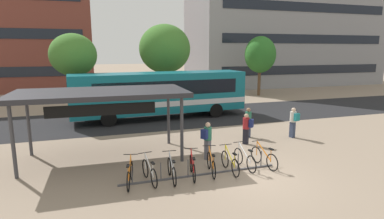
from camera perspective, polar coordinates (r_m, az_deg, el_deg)
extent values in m
plane|color=gray|center=(12.22, 11.23, -12.06)|extent=(200.00, 200.00, 0.00)
cube|color=#232326|center=(22.19, -2.79, -1.37)|extent=(80.00, 7.20, 0.01)
cube|color=#0F6070|center=(21.60, -5.85, 3.22)|extent=(12.13, 3.26, 2.70)
cube|color=silver|center=(21.70, -5.81, 1.52)|extent=(12.15, 3.28, 0.36)
cube|color=black|center=(20.73, -20.66, 5.40)|extent=(1.13, 2.35, 0.40)
cube|color=black|center=(20.82, -21.95, 2.94)|extent=(0.21, 2.19, 1.40)
cube|color=black|center=(20.45, -4.13, 3.96)|extent=(9.83, 0.64, 0.97)
cube|color=black|center=(22.82, -5.97, 4.66)|extent=(9.83, 0.64, 0.97)
cylinder|color=black|center=(20.04, -15.19, -1.63)|extent=(1.02, 0.36, 1.00)
cylinder|color=black|center=(22.30, -15.83, -0.42)|extent=(1.02, 0.36, 1.00)
cylinder|color=black|center=(22.04, 4.40, -0.16)|extent=(1.02, 0.36, 1.00)
cylinder|color=black|center=(24.11, 2.03, 0.83)|extent=(1.02, 0.36, 1.00)
cube|color=#47474C|center=(12.08, 1.68, -11.95)|extent=(6.27, 0.15, 0.06)
cylinder|color=#47474C|center=(11.40, -11.03, -11.87)|extent=(0.04, 0.04, 0.70)
cylinder|color=#47474C|center=(11.55, -5.78, -11.39)|extent=(0.04, 0.04, 0.70)
cylinder|color=#47474C|center=(11.81, -0.74, -10.84)|extent=(0.04, 0.04, 0.70)
cylinder|color=#47474C|center=(12.14, 4.04, -10.23)|extent=(0.04, 0.04, 0.70)
cylinder|color=#47474C|center=(12.55, 8.52, -9.60)|extent=(0.04, 0.04, 0.70)
cylinder|color=#47474C|center=(13.04, 12.68, -8.96)|extent=(0.04, 0.04, 0.70)
torus|color=black|center=(11.84, -11.14, -10.98)|extent=(0.20, 0.70, 0.70)
torus|color=black|center=(10.90, -11.71, -12.97)|extent=(0.20, 0.70, 0.70)
cube|color=orange|center=(11.27, -11.46, -10.43)|extent=(0.23, 0.90, 0.58)
cylinder|color=orange|center=(10.89, -11.71, -11.49)|extent=(0.04, 0.04, 0.55)
cube|color=black|center=(10.79, -11.76, -10.19)|extent=(0.15, 0.24, 0.05)
cylinder|color=orange|center=(11.70, -11.21, -9.59)|extent=(0.04, 0.04, 0.65)
cylinder|color=black|center=(11.60, -11.27, -8.14)|extent=(0.51, 0.14, 0.03)
torus|color=black|center=(11.93, -8.64, -10.72)|extent=(0.14, 0.70, 0.70)
torus|color=black|center=(11.02, -7.05, -12.54)|extent=(0.14, 0.70, 0.70)
cube|color=silver|center=(11.37, -7.95, -10.10)|extent=(0.16, 0.92, 0.58)
cylinder|color=silver|center=(11.01, -7.25, -11.09)|extent=(0.03, 0.03, 0.55)
cube|color=black|center=(10.92, -7.29, -9.80)|extent=(0.13, 0.23, 0.05)
cylinder|color=silver|center=(11.80, -8.65, -9.34)|extent=(0.04, 0.04, 0.65)
cylinder|color=black|center=(11.69, -8.70, -7.89)|extent=(0.52, 0.10, 0.03)
torus|color=black|center=(12.02, -4.21, -10.45)|extent=(0.09, 0.71, 0.70)
torus|color=black|center=(11.09, -3.30, -12.33)|extent=(0.09, 0.71, 0.70)
cube|color=#B7BABF|center=(11.45, -3.81, -9.87)|extent=(0.09, 0.92, 0.58)
cylinder|color=#B7BABF|center=(11.08, -3.41, -10.88)|extent=(0.03, 0.03, 0.55)
cube|color=black|center=(10.98, -3.43, -9.60)|extent=(0.11, 0.23, 0.05)
cylinder|color=#B7BABF|center=(11.89, -4.21, -9.08)|extent=(0.03, 0.03, 0.65)
cylinder|color=black|center=(11.78, -4.24, -7.64)|extent=(0.52, 0.06, 0.03)
torus|color=black|center=(12.27, -0.19, -9.96)|extent=(0.18, 0.70, 0.70)
torus|color=black|center=(11.33, 0.39, -11.79)|extent=(0.18, 0.70, 0.70)
cube|color=red|center=(11.70, 0.07, -9.38)|extent=(0.21, 0.91, 0.58)
cylinder|color=red|center=(11.32, 0.33, -10.36)|extent=(0.04, 0.04, 0.55)
cube|color=black|center=(11.23, 0.33, -9.11)|extent=(0.14, 0.24, 0.05)
cylinder|color=red|center=(12.14, -0.18, -8.61)|extent=(0.04, 0.04, 0.65)
cylinder|color=black|center=(12.04, -0.18, -7.20)|extent=(0.52, 0.13, 0.03)
torus|color=black|center=(12.61, 3.14, -9.38)|extent=(0.17, 0.70, 0.70)
torus|color=black|center=(11.68, 4.04, -11.10)|extent=(0.17, 0.70, 0.70)
cube|color=orange|center=(12.05, 3.57, -8.78)|extent=(0.20, 0.91, 0.58)
cylinder|color=orange|center=(11.67, 3.96, -9.72)|extent=(0.04, 0.04, 0.55)
cube|color=black|center=(11.58, 3.98, -8.49)|extent=(0.14, 0.23, 0.05)
cylinder|color=orange|center=(12.49, 3.17, -8.06)|extent=(0.04, 0.04, 0.65)
cylinder|color=black|center=(12.39, 3.19, -6.69)|extent=(0.52, 0.12, 0.03)
torus|color=black|center=(12.80, 6.11, -9.12)|extent=(0.06, 0.70, 0.70)
torus|color=black|center=(11.93, 8.04, -10.70)|extent=(0.06, 0.70, 0.70)
cube|color=yellow|center=(12.27, 7.04, -8.48)|extent=(0.05, 0.92, 0.58)
cylinder|color=yellow|center=(11.92, 7.87, -9.35)|extent=(0.03, 0.03, 0.55)
cube|color=black|center=(11.83, 7.91, -8.15)|extent=(0.10, 0.22, 0.05)
cylinder|color=yellow|center=(12.68, 6.17, -7.82)|extent=(0.03, 0.03, 0.65)
cylinder|color=black|center=(12.58, 6.20, -6.46)|extent=(0.52, 0.04, 0.03)
torus|color=black|center=(13.22, 8.57, -8.53)|extent=(0.09, 0.71, 0.70)
torus|color=black|center=(12.40, 10.93, -9.94)|extent=(0.09, 0.71, 0.70)
cube|color=silver|center=(12.72, 9.71, -7.86)|extent=(0.09, 0.92, 0.58)
cylinder|color=silver|center=(12.39, 10.73, -8.65)|extent=(0.03, 0.03, 0.55)
cube|color=black|center=(12.30, 10.77, -7.49)|extent=(0.11, 0.23, 0.05)
cylinder|color=silver|center=(13.10, 8.65, -7.26)|extent=(0.03, 0.03, 0.65)
cylinder|color=black|center=(13.01, 8.69, -5.94)|extent=(0.52, 0.06, 0.03)
torus|color=black|center=(13.52, 11.81, -8.19)|extent=(0.14, 0.70, 0.70)
torus|color=black|center=(12.78, 14.61, -9.47)|extent=(0.14, 0.70, 0.70)
cube|color=orange|center=(13.06, 13.17, -7.49)|extent=(0.16, 0.92, 0.58)
cylinder|color=orange|center=(12.76, 14.38, -8.22)|extent=(0.03, 0.03, 0.55)
cube|color=black|center=(12.68, 14.43, -7.10)|extent=(0.13, 0.23, 0.05)
cylinder|color=orange|center=(13.40, 11.91, -6.95)|extent=(0.04, 0.04, 0.65)
cylinder|color=black|center=(13.31, 11.97, -5.66)|extent=(0.52, 0.10, 0.03)
cylinder|color=#38383D|center=(13.13, -30.24, -5.23)|extent=(0.14, 0.14, 2.82)
cylinder|color=#38383D|center=(13.11, -1.90, -3.73)|extent=(0.14, 0.14, 2.82)
cylinder|color=#38383D|center=(15.68, -27.98, -2.59)|extent=(0.14, 0.14, 2.82)
cylinder|color=#38383D|center=(15.67, -4.38, -1.33)|extent=(0.14, 0.14, 2.82)
cube|color=#28282D|center=(13.75, -16.46, 2.92)|extent=(7.29, 3.66, 0.20)
cube|color=black|center=(12.34, -16.32, -0.06)|extent=(4.11, 0.18, 0.44)
cube|color=#2D3851|center=(17.81, 18.07, -3.56)|extent=(0.24, 0.29, 0.88)
cylinder|color=beige|center=(17.65, 18.21, -1.28)|extent=(0.40, 0.40, 0.57)
sphere|color=beige|center=(17.57, 18.28, -0.03)|extent=(0.22, 0.22, 0.22)
cube|color=#197075|center=(17.47, 18.83, -1.35)|extent=(0.31, 0.23, 0.40)
cube|color=black|center=(16.01, 9.91, -4.91)|extent=(0.32, 0.33, 0.81)
cylinder|color=maroon|center=(15.83, 9.99, -2.53)|extent=(0.48, 0.48, 0.56)
sphere|color=tan|center=(15.75, 10.04, -1.14)|extent=(0.22, 0.22, 0.22)
cube|color=navy|center=(15.75, 10.89, -2.53)|extent=(0.33, 0.32, 0.40)
cube|color=#2D3851|center=(17.27, 10.29, -3.70)|extent=(0.23, 0.28, 0.84)
cylinder|color=#23664C|center=(17.11, 10.37, -1.39)|extent=(0.38, 0.38, 0.59)
sphere|color=#936B4C|center=(17.03, 10.42, -0.06)|extent=(0.22, 0.22, 0.22)
cube|color=black|center=(17.31, 9.88, -1.13)|extent=(0.30, 0.21, 0.40)
cube|color=#565660|center=(13.65, 2.91, -7.39)|extent=(0.33, 0.31, 0.88)
cylinder|color=#23664C|center=(13.44, 2.94, -4.47)|extent=(0.47, 0.47, 0.57)
sphere|color=tan|center=(13.34, 2.96, -2.84)|extent=(0.22, 0.22, 0.22)
cube|color=navy|center=(13.23, 2.29, -4.59)|extent=(0.31, 0.33, 0.40)
cylinder|color=brown|center=(33.42, 12.31, 4.86)|extent=(0.32, 0.32, 2.68)
ellipsoid|color=#2D7028|center=(33.25, 12.51, 9.90)|extent=(3.22, 3.22, 3.76)
cylinder|color=brown|center=(27.89, -4.94, 4.28)|extent=(0.32, 0.32, 3.03)
ellipsoid|color=#427A2D|center=(27.71, -5.06, 11.13)|extent=(4.49, 4.49, 4.26)
cylinder|color=brown|center=(24.39, -20.67, 2.73)|extent=(0.32, 0.32, 3.08)
ellipsoid|color=#427A2D|center=(24.19, -21.13, 9.41)|extent=(3.33, 3.33, 3.07)
cube|color=brown|center=(43.47, -29.12, 13.99)|extent=(16.04, 10.43, 16.12)
cube|color=black|center=(38.26, -29.82, 6.04)|extent=(14.11, 0.06, 1.10)
cube|color=black|center=(38.23, -30.41, 12.05)|extent=(14.11, 0.06, 1.10)
cube|color=gray|center=(46.58, 17.07, 18.74)|extent=(26.34, 10.01, 22.84)
cube|color=black|center=(42.09, 20.28, 6.94)|extent=(23.18, 0.06, 1.10)
cube|color=black|center=(42.04, 20.63, 12.11)|extent=(23.18, 0.06, 1.10)
cube|color=black|center=(42.34, 20.99, 17.26)|extent=(23.18, 0.06, 1.10)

